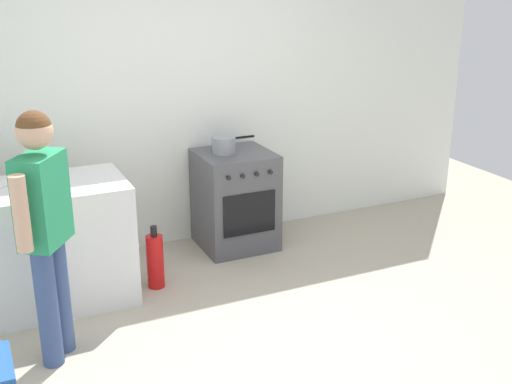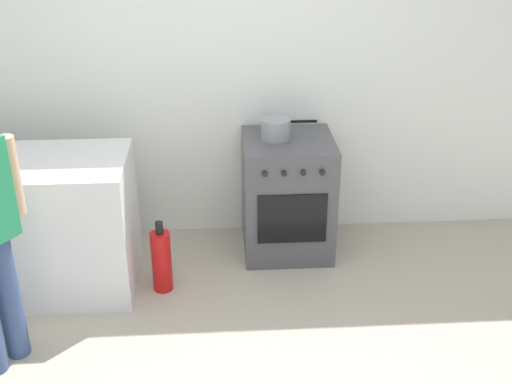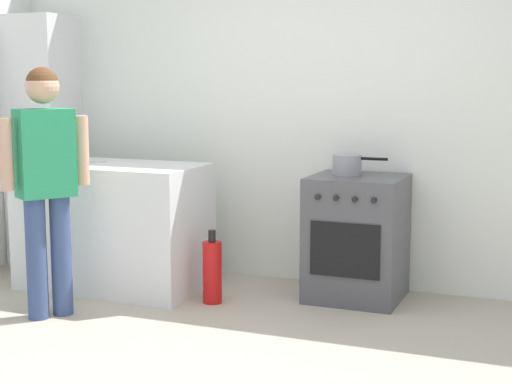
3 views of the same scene
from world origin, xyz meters
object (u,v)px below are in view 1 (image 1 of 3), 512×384
(pot, at_px, (224,145))
(fire_extinguisher, at_px, (155,261))
(oven_left, at_px, (235,200))
(person, at_px, (44,219))

(pot, bearing_deg, fire_extinguisher, -147.00)
(oven_left, relative_size, person, 0.54)
(pot, height_order, person, person)
(oven_left, bearing_deg, person, -146.18)
(oven_left, height_order, fire_extinguisher, oven_left)
(oven_left, xyz_separation_m, fire_extinguisher, (-0.87, -0.48, -0.21))
(oven_left, height_order, person, person)
(pot, distance_m, person, 1.99)
(pot, bearing_deg, person, -144.06)
(pot, bearing_deg, oven_left, -20.99)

